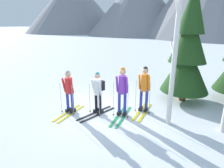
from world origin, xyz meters
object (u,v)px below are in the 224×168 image
Objects in this scene: skier_in_red at (69,90)px; pine_tree_near at (188,50)px; skier_in_purple at (122,89)px; skier_in_orange at (145,86)px; birch_tree_slender at (174,64)px; skier_in_white at (98,91)px.

pine_tree_near reaches higher than skier_in_red.
pine_tree_near reaches higher than skier_in_purple.
skier_in_red is 0.93× the size of skier_in_orange.
skier_in_purple reaches higher than skier_in_orange.
skier_in_orange is 0.44× the size of birch_tree_slender.
skier_in_red is 0.90× the size of skier_in_purple.
birch_tree_slender reaches higher than skier_in_orange.
skier_in_purple is 0.38× the size of pine_tree_near.
skier_in_purple is at bearing -137.07° from skier_in_orange.
birch_tree_slender reaches higher than skier_in_purple.
skier_in_white is 0.41× the size of birch_tree_slender.
skier_in_purple is at bearing 12.31° from skier_in_red.
skier_in_white is 0.94× the size of skier_in_orange.
skier_in_red is 2.85m from skier_in_orange.
skier_in_orange is at bearing 144.48° from birch_tree_slender.
birch_tree_slender is at bearing 5.80° from skier_in_red.
skier_in_purple is at bearing 178.04° from birch_tree_slender.
pine_tree_near reaches higher than skier_in_white.
pine_tree_near is at bearing 33.81° from skier_in_red.
skier_in_purple is 0.95m from skier_in_orange.
skier_in_white is 4.12m from pine_tree_near.
birch_tree_slender is (0.98, -0.70, 1.06)m from skier_in_orange.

